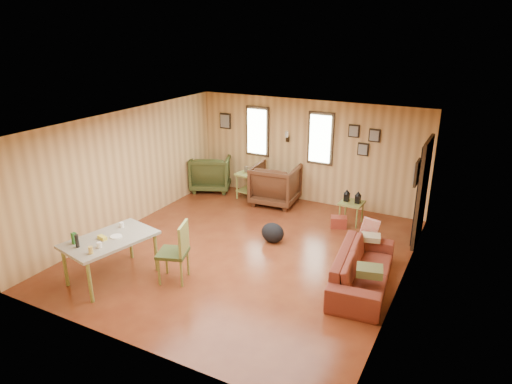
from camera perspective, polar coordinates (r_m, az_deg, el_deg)
room at (r=8.19m, az=0.64°, el=0.56°), size 5.54×6.04×2.44m
sofa at (r=7.52m, az=13.26°, el=-8.67°), size 0.81×2.08×0.79m
recliner_brown at (r=10.60m, az=2.46°, el=1.19°), size 1.08×1.02×1.03m
recliner_green at (r=11.58m, az=-5.65°, el=2.66°), size 1.23×1.20×0.98m
end_table at (r=10.93m, az=-0.64°, el=1.38°), size 0.67×0.62×0.78m
side_table at (r=9.70m, az=11.91°, el=-1.12°), size 0.49×0.49×0.74m
cooler at (r=9.61m, az=10.29°, el=-3.72°), size 0.39×0.33×0.23m
backpack at (r=8.81m, az=2.10°, el=-5.11°), size 0.46×0.35×0.39m
sofa_pillows at (r=7.73m, az=14.06°, el=-7.03°), size 0.76×1.69×0.34m
dining_table at (r=7.77m, az=-17.90°, el=-5.96°), size 1.14×1.57×0.94m
dining_chair at (r=7.48m, az=-9.83°, el=-7.04°), size 0.59×0.59×1.02m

